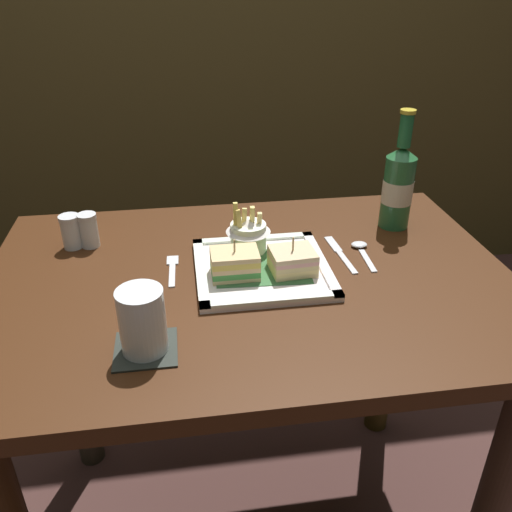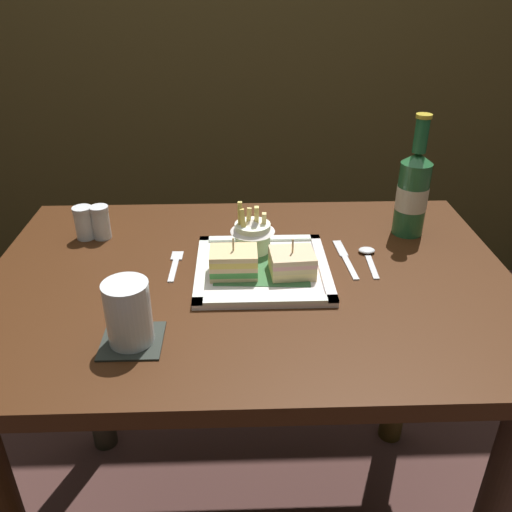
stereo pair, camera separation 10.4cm
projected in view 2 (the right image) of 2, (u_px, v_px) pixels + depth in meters
The scene contains 13 objects.
dining_table at pixel (250, 339), 1.13m from camera, with size 1.05×0.73×0.77m.
square_plate at pixel (262, 269), 1.06m from camera, with size 0.26×0.26×0.02m.
sandwich_half_left at pixel (234, 262), 1.03m from camera, with size 0.09×0.07×0.08m.
sandwich_half_right at pixel (292, 263), 1.03m from camera, with size 0.09×0.08×0.07m.
fries_cup at pixel (252, 232), 1.10m from camera, with size 0.09×0.09×0.11m.
beer_bottle at pixel (413, 191), 1.17m from camera, with size 0.07×0.07×0.27m.
drink_coaster at pixel (132, 341), 0.87m from camera, with size 0.10×0.10×0.00m, color #262B25.
water_glass at pixel (129, 317), 0.84m from camera, with size 0.07×0.07×0.11m.
fork at pixel (175, 264), 1.09m from camera, with size 0.02×0.12×0.00m.
knife at pixel (345, 257), 1.12m from camera, with size 0.03×0.17×0.00m.
spoon at pixel (368, 254), 1.12m from camera, with size 0.04×0.13×0.01m.
salt_shaker at pixel (85, 225), 1.18m from camera, with size 0.04×0.04×0.07m.
pepper_shaker at pixel (101, 224), 1.18m from camera, with size 0.04×0.04×0.08m.
Camera 2 is at (-0.02, -0.90, 1.32)m, focal length 37.25 mm.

